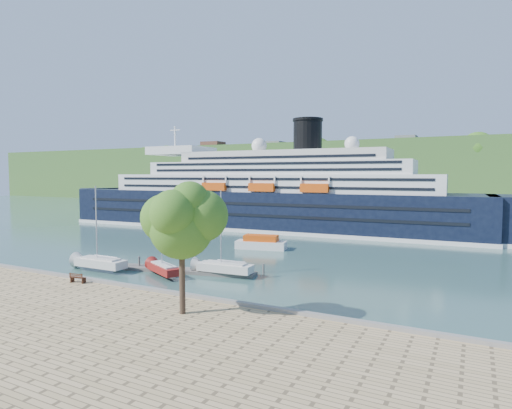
% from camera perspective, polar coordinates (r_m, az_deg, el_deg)
% --- Properties ---
extents(ground, '(400.00, 400.00, 0.00)m').
position_cam_1_polar(ground, '(46.92, -20.80, -10.69)').
color(ground, '#294949').
rests_on(ground, ground).
extents(far_hillside, '(400.00, 50.00, 24.00)m').
position_cam_1_polar(far_hillside, '(178.43, 16.35, 3.94)').
color(far_hillside, '#326126').
rests_on(far_hillside, ground).
extents(quay_coping, '(220.00, 0.50, 0.30)m').
position_cam_1_polar(quay_coping, '(46.51, -21.02, -9.36)').
color(quay_coping, slate).
rests_on(quay_coping, promenade).
extents(cruise_ship, '(103.51, 19.36, 23.12)m').
position_cam_1_polar(cruise_ship, '(92.07, 0.42, 3.92)').
color(cruise_ship, black).
rests_on(cruise_ship, ground).
extents(park_bench, '(1.76, 0.94, 1.07)m').
position_cam_1_polar(park_bench, '(46.40, -22.65, -8.95)').
color(park_bench, '#482614').
rests_on(park_bench, promenade).
extents(promenade_tree, '(6.64, 6.64, 11.00)m').
position_cam_1_polar(promenade_tree, '(33.18, -9.87, -5.05)').
color(promenade_tree, '#2C661A').
rests_on(promenade_tree, promenade).
extents(floating_pontoon, '(18.02, 5.65, 0.40)m').
position_cam_1_polar(floating_pontoon, '(52.64, -9.66, -8.67)').
color(floating_pontoon, '#68645D').
rests_on(floating_pontoon, ground).
extents(sailboat_white_near, '(7.64, 2.15, 9.86)m').
position_cam_1_polar(sailboat_white_near, '(54.89, -20.11, -3.32)').
color(sailboat_white_near, silver).
rests_on(sailboat_white_near, ground).
extents(sailboat_red, '(6.69, 4.65, 8.51)m').
position_cam_1_polar(sailboat_red, '(50.30, -12.27, -4.59)').
color(sailboat_red, maroon).
rests_on(sailboat_red, ground).
extents(sailboat_white_far, '(7.42, 2.54, 9.42)m').
position_cam_1_polar(sailboat_white_far, '(49.33, -4.17, -4.14)').
color(sailboat_white_far, silver).
rests_on(sailboat_white_far, ground).
extents(tender_launch, '(8.38, 4.29, 2.21)m').
position_cam_1_polar(tender_launch, '(67.52, 0.68, -5.02)').
color(tender_launch, '#D7480C').
rests_on(tender_launch, ground).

